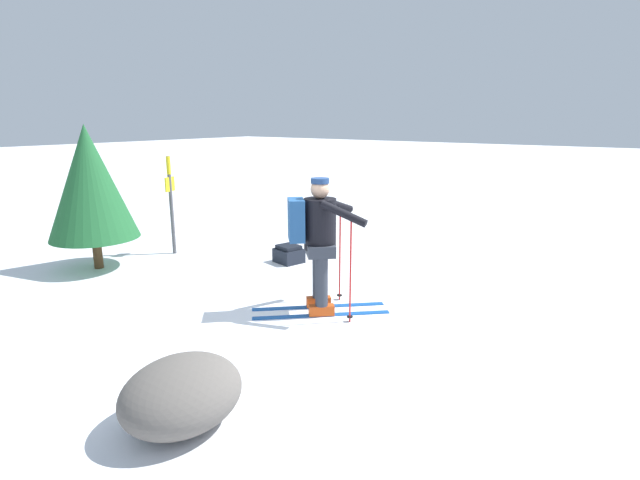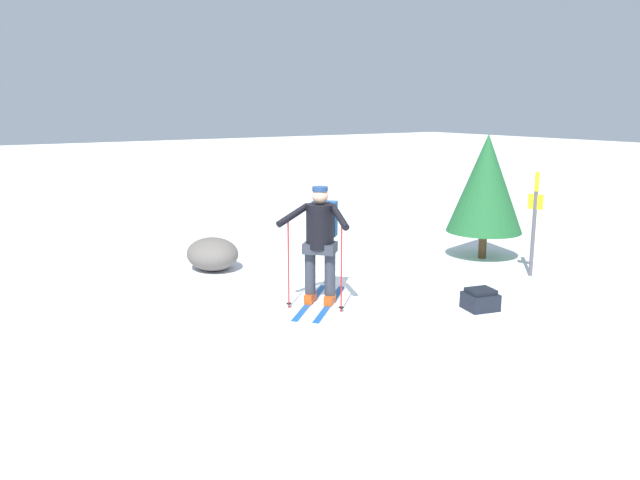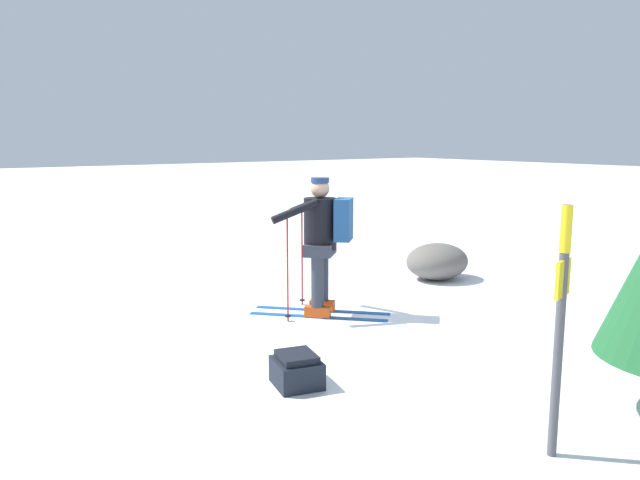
{
  "view_description": "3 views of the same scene",
  "coord_description": "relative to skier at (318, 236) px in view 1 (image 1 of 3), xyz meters",
  "views": [
    {
      "loc": [
        -4.41,
        -3.12,
        2.3
      ],
      "look_at": [
        0.18,
        0.22,
        0.89
      ],
      "focal_mm": 28.0,
      "sensor_mm": 36.0,
      "label": 1
    },
    {
      "loc": [
        7.08,
        -4.28,
        2.69
      ],
      "look_at": [
        0.18,
        0.22,
        0.89
      ],
      "focal_mm": 35.0,
      "sensor_mm": 36.0,
      "label": 2
    },
    {
      "loc": [
        4.31,
        6.07,
        2.08
      ],
      "look_at": [
        0.18,
        0.22,
        0.89
      ],
      "focal_mm": 35.0,
      "sensor_mm": 36.0,
      "label": 3
    }
  ],
  "objects": [
    {
      "name": "dropped_backpack",
      "position": [
        1.42,
        1.63,
        -0.81
      ],
      "size": [
        0.46,
        0.48,
        0.28
      ],
      "color": "black",
      "rests_on": "ground_plane"
    },
    {
      "name": "rock_boulder",
      "position": [
        -2.46,
        -0.53,
        -0.68
      ],
      "size": [
        0.97,
        0.82,
        0.53
      ],
      "primitive_type": "ellipsoid",
      "color": "#5B5651",
      "rests_on": "ground_plane"
    },
    {
      "name": "ground_plane",
      "position": [
        -0.16,
        -0.24,
        -0.95
      ],
      "size": [
        80.0,
        80.0,
        0.0
      ],
      "primitive_type": "plane",
      "color": "white"
    },
    {
      "name": "trail_marker",
      "position": [
        0.68,
        3.58,
        0.05
      ],
      "size": [
        0.24,
        0.09,
        1.67
      ],
      "color": "#4C4C51",
      "rests_on": "ground_plane"
    },
    {
      "name": "pine_tree",
      "position": [
        -0.57,
        3.83,
        0.39
      ],
      "size": [
        1.32,
        1.32,
        2.2
      ],
      "color": "#4C331E",
      "rests_on": "ground_plane"
    },
    {
      "name": "skier",
      "position": [
        0.0,
        0.0,
        0.0
      ],
      "size": [
        1.4,
        1.45,
        1.62
      ],
      "color": "#144C9E",
      "rests_on": "ground_plane"
    }
  ]
}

